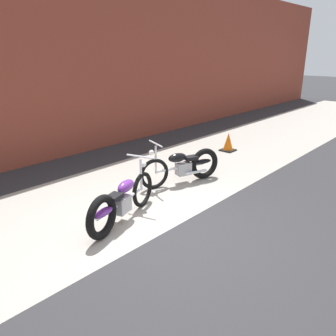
# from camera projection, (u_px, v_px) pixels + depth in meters

# --- Properties ---
(ground_plane) EXTENTS (80.00, 80.00, 0.00)m
(ground_plane) POSITION_uv_depth(u_px,v_px,m) (170.00, 230.00, 5.63)
(ground_plane) COLOR #2D2D30
(sidewalk_slab) EXTENTS (36.00, 3.50, 0.01)m
(sidewalk_slab) POSITION_uv_depth(u_px,v_px,m) (105.00, 200.00, 6.74)
(sidewalk_slab) COLOR #9E998E
(sidewalk_slab) RESTS_ON ground
(brick_building_wall) EXTENTS (36.00, 0.50, 5.23)m
(brick_building_wall) POSITION_uv_depth(u_px,v_px,m) (9.00, 61.00, 8.07)
(brick_building_wall) COLOR brown
(brick_building_wall) RESTS_ON ground
(motorcycle_purple) EXTENTS (1.95, 0.82, 1.03)m
(motorcycle_purple) POSITION_uv_depth(u_px,v_px,m) (119.00, 203.00, 5.68)
(motorcycle_purple) COLOR black
(motorcycle_purple) RESTS_ON ground
(motorcycle_black) EXTENTS (1.93, 0.87, 1.03)m
(motorcycle_black) POSITION_uv_depth(u_px,v_px,m) (186.00, 166.00, 7.55)
(motorcycle_black) COLOR black
(motorcycle_black) RESTS_ON ground
(traffic_cone) EXTENTS (0.40, 0.40, 0.55)m
(traffic_cone) POSITION_uv_depth(u_px,v_px,m) (228.00, 143.00, 10.02)
(traffic_cone) COLOR orange
(traffic_cone) RESTS_ON ground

